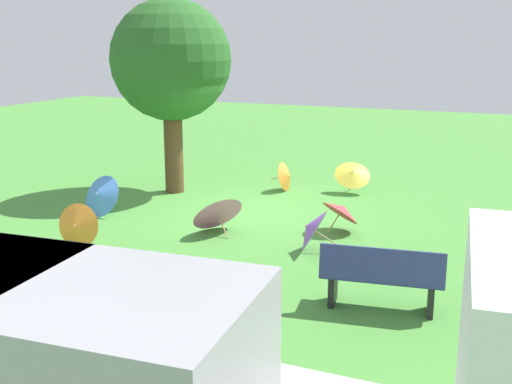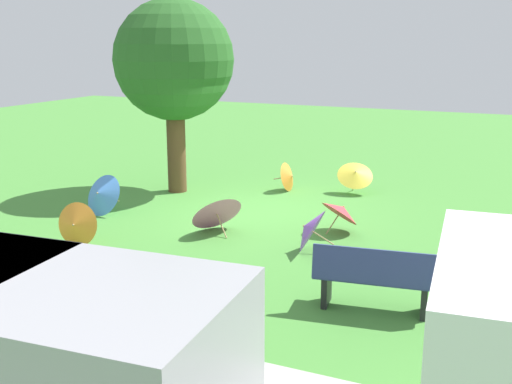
% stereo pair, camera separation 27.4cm
% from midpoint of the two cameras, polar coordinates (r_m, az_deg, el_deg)
% --- Properties ---
extents(ground, '(40.00, 40.00, 0.00)m').
position_cam_midpoint_polar(ground, '(13.13, -0.81, -1.71)').
color(ground, '#478C38').
extents(park_bench, '(1.65, 0.70, 0.90)m').
position_cam_midpoint_polar(park_bench, '(8.45, 10.35, -7.60)').
color(park_bench, navy).
rests_on(park_bench, ground).
extents(shade_tree, '(2.71, 2.71, 4.38)m').
position_cam_midpoint_polar(shade_tree, '(14.49, -8.25, 11.60)').
color(shade_tree, brown).
rests_on(shade_tree, ground).
extents(parasol_orange_0, '(0.56, 0.68, 0.69)m').
position_cam_midpoint_polar(parasol_orange_0, '(14.77, 2.29, 1.43)').
color(parasol_orange_0, tan).
rests_on(parasol_orange_0, ground).
extents(parasol_pink_0, '(1.18, 1.23, 0.82)m').
position_cam_midpoint_polar(parasol_pink_0, '(11.62, -4.30, -1.70)').
color(parasol_pink_0, tan).
rests_on(parasol_pink_0, ground).
extents(parasol_red_0, '(1.02, 1.02, 0.71)m').
position_cam_midpoint_polar(parasol_red_0, '(11.71, 7.12, -1.61)').
color(parasol_red_0, tan).
rests_on(parasol_red_0, ground).
extents(parasol_blue_0, '(0.96, 0.84, 0.86)m').
position_cam_midpoint_polar(parasol_blue_0, '(13.10, -14.57, -0.27)').
color(parasol_blue_0, tan).
rests_on(parasol_blue_0, ground).
extents(parasol_purple_0, '(0.76, 0.86, 0.80)m').
position_cam_midpoint_polar(parasol_purple_0, '(10.62, 4.21, -3.30)').
color(parasol_purple_0, tan).
rests_on(parasol_purple_0, ground).
extents(parasol_yellow_0, '(1.03, 0.99, 0.78)m').
position_cam_midpoint_polar(parasol_yellow_0, '(14.62, 8.20, 1.69)').
color(parasol_yellow_0, tan).
rests_on(parasol_yellow_0, ground).
extents(parasol_orange_2, '(0.79, 0.76, 0.78)m').
position_cam_midpoint_polar(parasol_orange_2, '(11.24, -16.60, -2.95)').
color(parasol_orange_2, tan).
rests_on(parasol_orange_2, ground).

